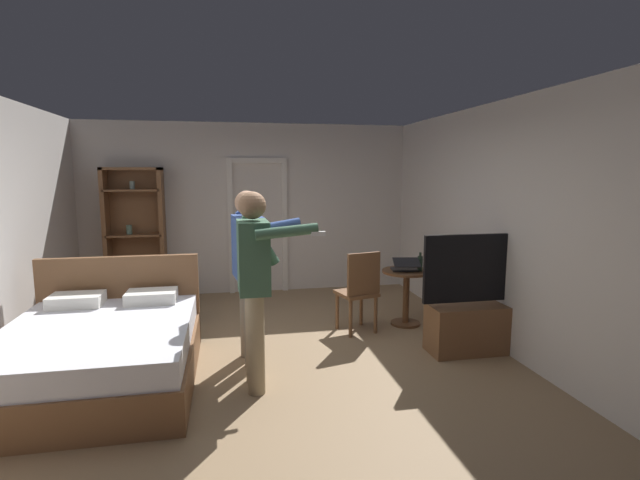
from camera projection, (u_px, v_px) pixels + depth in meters
ground_plane at (266, 363)px, 4.74m from camera, size 6.45×6.45×0.00m
wall_back at (249, 209)px, 7.45m from camera, size 5.31×0.12×2.67m
wall_right at (505, 226)px, 5.04m from camera, size 0.12×6.11×2.67m
doorway_frame at (258, 216)px, 7.41m from camera, size 0.93×0.08×2.13m
bed at (101, 351)px, 4.25m from camera, size 1.65×2.00×1.02m
bookshelf at (135, 230)px, 6.95m from camera, size 0.85×0.32×1.98m
tv_flatscreen at (476, 317)px, 5.00m from camera, size 1.23×0.40×1.28m
side_table at (406, 288)px, 5.88m from camera, size 0.62×0.62×0.70m
laptop at (405, 267)px, 5.79m from camera, size 0.37×0.38×0.17m
bottle_on_table at (420, 263)px, 5.78m from camera, size 0.06×0.06×0.23m
wooden_chair at (360, 289)px, 5.55m from camera, size 0.51×0.51×0.99m
person_blue_shirt at (255, 276)px, 4.07m from camera, size 0.72×0.57×1.75m
person_striped_shirt at (249, 263)px, 4.65m from camera, size 0.71×0.64×1.74m
suitcase_dark at (164, 310)px, 5.99m from camera, size 0.66×0.49×0.34m
suitcase_small at (170, 291)px, 6.70m from camera, size 0.61×0.42×0.44m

